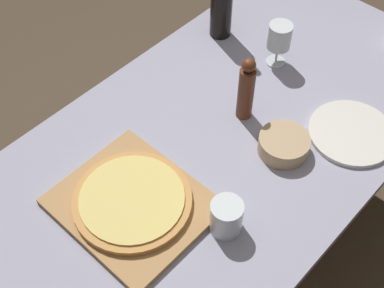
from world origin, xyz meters
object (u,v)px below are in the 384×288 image
at_px(small_bowl, 284,145).
at_px(wine_glass, 279,37).
at_px(pepper_mill, 246,90).
at_px(pizza, 132,200).

bearing_deg(small_bowl, wine_glass, 130.22).
bearing_deg(wine_glass, pepper_mill, -74.57).
bearing_deg(pizza, small_bowl, 67.11).
height_order(pizza, small_bowl, small_bowl).
relative_size(pizza, pepper_mill, 1.42).
bearing_deg(small_bowl, pepper_mill, 169.51).
bearing_deg(small_bowl, pizza, -112.89).
xyz_separation_m(wine_glass, small_bowl, (0.24, -0.29, -0.08)).
distance_m(pepper_mill, small_bowl, 0.19).
relative_size(pepper_mill, wine_glass, 1.46).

